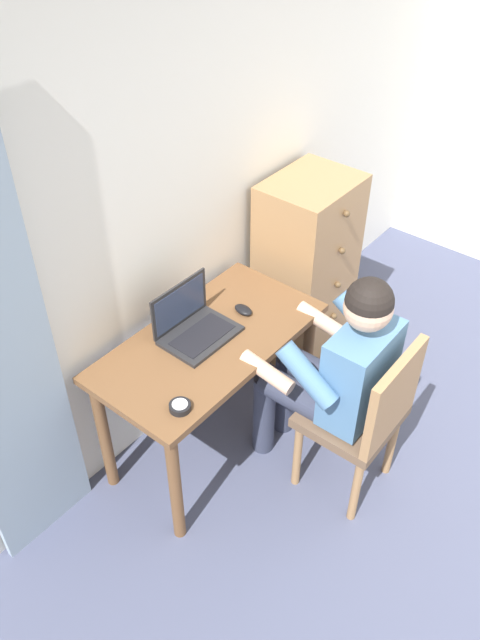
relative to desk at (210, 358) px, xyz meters
The scene contains 8 objects.
wall_back 0.80m from the desk, 46.76° to the left, with size 4.80×0.05×2.50m, color silver.
desk is the anchor object (origin of this frame).
dresser 0.93m from the desk, ahead, with size 0.51×0.43×1.12m.
chair 0.75m from the desk, 70.88° to the right, with size 0.43×0.41×0.90m.
person_seated 0.58m from the desk, 65.05° to the right, with size 0.53×0.59×1.21m.
laptop 0.19m from the desk, 100.27° to the left, with size 0.34×0.25×0.24m.
computer_mouse 0.28m from the desk, ahead, with size 0.06×0.10×0.03m, color black.
desk_clock 0.46m from the desk, 154.08° to the right, with size 0.09×0.09×0.03m.
Camera 1 is at (-1.93, 0.37, 2.66)m, focal length 35.83 mm.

